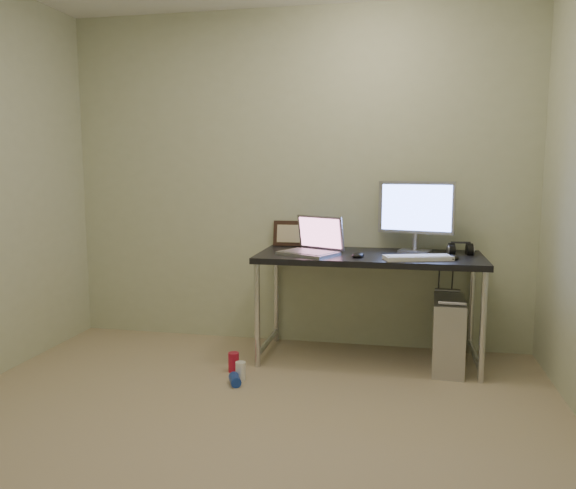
{
  "coord_description": "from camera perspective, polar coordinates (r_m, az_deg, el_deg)",
  "views": [
    {
      "loc": [
        0.79,
        -2.43,
        1.33
      ],
      "look_at": [
        0.09,
        1.07,
        0.85
      ],
      "focal_mm": 35.0,
      "sensor_mm": 36.0,
      "label": 1
    }
  ],
  "objects": [
    {
      "name": "can_red",
      "position": [
        3.8,
        -5.54,
        -11.82
      ],
      "size": [
        0.1,
        0.1,
        0.13
      ],
      "primitive_type": "cylinder",
      "rotation": [
        0.0,
        0.0,
        0.47
      ],
      "color": "#BD1735",
      "rests_on": "ground"
    },
    {
      "name": "floor",
      "position": [
        2.88,
        -6.25,
        -19.92
      ],
      "size": [
        3.5,
        3.5,
        0.0
      ],
      "primitive_type": "plane",
      "color": "tan",
      "rests_on": "ground"
    },
    {
      "name": "mouse_left",
      "position": [
        3.75,
        7.12,
        -0.96
      ],
      "size": [
        0.11,
        0.14,
        0.04
      ],
      "primitive_type": "ellipsoid",
      "rotation": [
        0.0,
        0.0,
        -0.26
      ],
      "color": "black",
      "rests_on": "desk"
    },
    {
      "name": "picture_frame",
      "position": [
        4.25,
        0.12,
        1.13
      ],
      "size": [
        0.24,
        0.07,
        0.19
      ],
      "primitive_type": "cube",
      "rotation": [
        -0.21,
        0.0,
        0.03
      ],
      "color": "black",
      "rests_on": "desk"
    },
    {
      "name": "laptop",
      "position": [
        3.87,
        2.55,
        -0.05
      ],
      "size": [
        0.47,
        0.44,
        0.26
      ],
      "rotation": [
        0.0,
        0.0,
        -0.46
      ],
      "color": "#AEAEB5",
      "rests_on": "desk"
    },
    {
      "name": "can_white",
      "position": [
        3.66,
        -4.83,
        -12.69
      ],
      "size": [
        0.08,
        0.08,
        0.12
      ],
      "primitive_type": "cylinder",
      "rotation": [
        0.0,
        0.0,
        0.18
      ],
      "color": "white",
      "rests_on": "ground"
    },
    {
      "name": "keyboard",
      "position": [
        3.71,
        13.07,
        -1.31
      ],
      "size": [
        0.46,
        0.26,
        0.03
      ],
      "primitive_type": "cube",
      "rotation": [
        0.0,
        0.0,
        0.3
      ],
      "color": "white",
      "rests_on": "desk"
    },
    {
      "name": "desk",
      "position": [
        3.9,
        8.24,
        -2.17
      ],
      "size": [
        1.53,
        0.67,
        0.75
      ],
      "color": "black",
      "rests_on": "ground"
    },
    {
      "name": "wall_back",
      "position": [
        4.25,
        0.69,
        6.6
      ],
      "size": [
        3.5,
        0.02,
        2.5
      ],
      "primitive_type": "cube",
      "color": "beige",
      "rests_on": "ground"
    },
    {
      "name": "webcam",
      "position": [
        4.15,
        2.6,
        0.88
      ],
      "size": [
        0.05,
        0.04,
        0.12
      ],
      "rotation": [
        0.0,
        0.0,
        0.18
      ],
      "color": "silver",
      "rests_on": "desk"
    },
    {
      "name": "tower_computer",
      "position": [
        3.93,
        15.98,
        -8.75
      ],
      "size": [
        0.22,
        0.47,
        0.51
      ],
      "rotation": [
        0.0,
        0.0,
        -0.05
      ],
      "color": "#B9B9BE",
      "rests_on": "ground"
    },
    {
      "name": "monitor",
      "position": [
        4.02,
        12.87,
        3.35
      ],
      "size": [
        0.52,
        0.2,
        0.5
      ],
      "rotation": [
        0.0,
        0.0,
        -0.23
      ],
      "color": "#AEAEB5",
      "rests_on": "desk"
    },
    {
      "name": "can_blue",
      "position": [
        3.59,
        -5.42,
        -13.52
      ],
      "size": [
        0.11,
        0.13,
        0.06
      ],
      "primitive_type": "cylinder",
      "rotation": [
        1.57,
        0.0,
        0.44
      ],
      "color": "#1838A4",
      "rests_on": "ground"
    },
    {
      "name": "headphones",
      "position": [
        4.01,
        17.11,
        -0.55
      ],
      "size": [
        0.17,
        0.1,
        0.11
      ],
      "rotation": [
        0.0,
        0.0,
        0.08
      ],
      "color": "black",
      "rests_on": "desk"
    },
    {
      "name": "mouse_right",
      "position": [
        3.77,
        16.4,
        -1.18
      ],
      "size": [
        0.11,
        0.13,
        0.04
      ],
      "primitive_type": "ellipsoid",
      "rotation": [
        0.0,
        0.0,
        -0.3
      ],
      "color": "black",
      "rests_on": "desk"
    },
    {
      "name": "cable_a",
      "position": [
        4.24,
        14.99,
        -5.26
      ],
      "size": [
        0.01,
        0.16,
        0.69
      ],
      "primitive_type": "cylinder",
      "rotation": [
        0.21,
        0.0,
        0.0
      ],
      "color": "black",
      "rests_on": "ground"
    },
    {
      "name": "cable_b",
      "position": [
        4.23,
        16.22,
        -5.61
      ],
      "size": [
        0.02,
        0.11,
        0.71
      ],
      "primitive_type": "cylinder",
      "rotation": [
        0.14,
        0.0,
        0.09
      ],
      "color": "black",
      "rests_on": "ground"
    }
  ]
}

